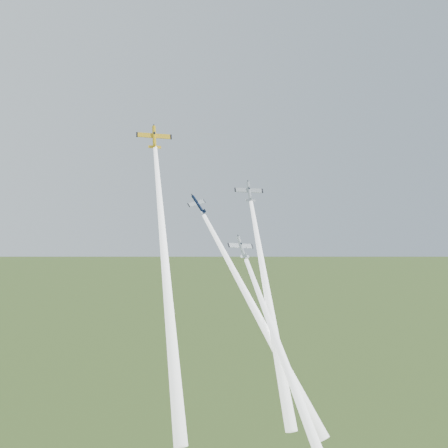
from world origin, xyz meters
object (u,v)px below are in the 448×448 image
plane_yellow (154,137)px  plane_silver_right (249,192)px  plane_navy (198,204)px  plane_silver_low (241,247)px

plane_yellow → plane_silver_right: bearing=13.2°
plane_yellow → plane_navy: (10.38, -3.24, -16.17)m
plane_yellow → plane_silver_right: 29.19m
plane_silver_right → plane_silver_low: size_ratio=1.13×
plane_yellow → plane_silver_low: (12.08, -18.92, -25.87)m
plane_silver_right → plane_navy: bearing=-159.7°
plane_yellow → plane_navy: bearing=4.4°
plane_yellow → plane_silver_right: (25.91, -3.88, -12.88)m
plane_yellow → plane_silver_low: bearing=-35.7°
plane_navy → plane_silver_low: bearing=-103.4°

